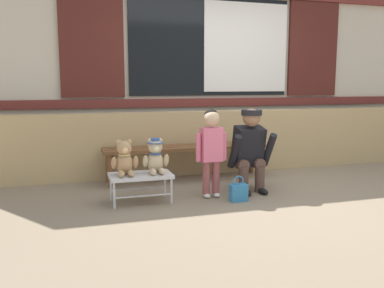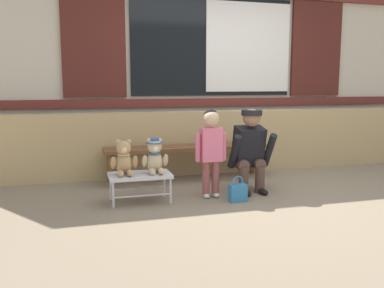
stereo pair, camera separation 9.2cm
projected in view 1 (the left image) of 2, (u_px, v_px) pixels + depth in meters
ground_plane at (267, 198)px, 4.45m from camera, size 60.00×60.00×0.00m
brick_low_wall at (220, 141)px, 5.73m from camera, size 7.23×0.25×0.85m
shop_facade at (209, 49)px, 6.03m from camera, size 7.37×0.26×3.45m
wooden_bench_long at (186, 151)px, 5.23m from camera, size 2.10×0.40×0.44m
small_display_bench at (141, 177)px, 4.25m from camera, size 0.64×0.36×0.30m
teddy_bear_plain at (125, 159)px, 4.17m from camera, size 0.28×0.26×0.36m
teddy_bear_with_hat at (156, 157)px, 4.26m from camera, size 0.28×0.27×0.36m
child_standing at (211, 143)px, 4.39m from camera, size 0.35×0.18×0.96m
adult_crouching at (250, 150)px, 4.67m from camera, size 0.50×0.49×0.95m
handbag_on_ground at (238, 192)px, 4.31m from camera, size 0.18×0.11×0.27m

